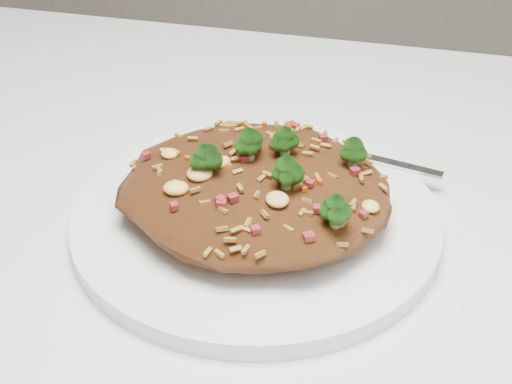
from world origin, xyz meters
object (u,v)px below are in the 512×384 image
plate (256,217)px  fried_rice (257,179)px  fork (352,154)px  dining_table (334,374)px

plate → fried_rice: (0.00, -0.00, 0.03)m
plate → fork: 0.11m
dining_table → fried_rice: 0.15m
fried_rice → fork: (0.06, 0.09, -0.02)m
fork → plate: bearing=-110.4°
plate → fork: fork is taller
dining_table → fried_rice: size_ratio=6.30×
fried_rice → fork: fried_rice is taller
fork → dining_table: bearing=-72.6°
plate → fork: size_ratio=1.62×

